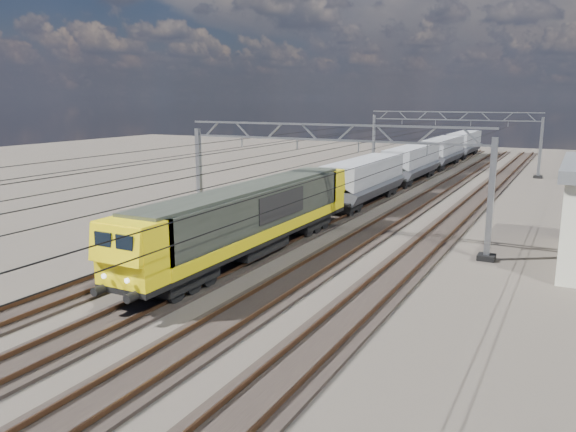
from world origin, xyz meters
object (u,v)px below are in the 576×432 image
at_px(catenary_gantry_mid, 327,177).
at_px(catenary_gantry_far, 452,139).
at_px(locomotive, 252,216).
at_px(hopper_wagon_fourth, 464,142).
at_px(hopper_wagon_mid, 412,161).
at_px(hopper_wagon_lead, 365,178).
at_px(hopper_wagon_third, 443,150).

bearing_deg(catenary_gantry_mid, catenary_gantry_far, 90.00).
bearing_deg(catenary_gantry_far, locomotive, -92.76).
bearing_deg(catenary_gantry_far, hopper_wagon_fourth, 96.05).
distance_m(catenary_gantry_mid, hopper_wagon_fourth, 54.93).
bearing_deg(hopper_wagon_mid, catenary_gantry_mid, -85.68).
distance_m(locomotive, hopper_wagon_fourth, 60.30).
height_order(catenary_gantry_mid, hopper_wagon_fourth, catenary_gantry_mid).
bearing_deg(locomotive, hopper_wagon_fourth, 90.00).
bearing_deg(hopper_wagon_mid, hopper_wagon_fourth, 90.00).
bearing_deg(hopper_wagon_fourth, hopper_wagon_mid, -90.00).
bearing_deg(catenary_gantry_mid, hopper_wagon_mid, 94.32).
distance_m(catenary_gantry_mid, hopper_wagon_lead, 12.54).
relative_size(hopper_wagon_mid, hopper_wagon_fourth, 1.00).
height_order(hopper_wagon_mid, hopper_wagon_third, same).
bearing_deg(catenary_gantry_far, hopper_wagon_third, 113.20).
xyz_separation_m(catenary_gantry_mid, hopper_wagon_mid, (-2.00, 26.47, -1.67)).
relative_size(catenary_gantry_mid, hopper_wagon_fourth, 1.53).
relative_size(catenary_gantry_far, hopper_wagon_fourth, 1.53).
distance_m(catenary_gantry_mid, locomotive, 6.00).
bearing_deg(catenary_gantry_far, hopper_wagon_mid, -101.85).
bearing_deg(hopper_wagon_third, hopper_wagon_mid, -90.00).
bearing_deg(locomotive, hopper_wagon_third, 90.00).
bearing_deg(hopper_wagon_lead, hopper_wagon_third, 90.00).
height_order(hopper_wagon_lead, hopper_wagon_fourth, same).
relative_size(catenary_gantry_far, hopper_wagon_lead, 1.53).
bearing_deg(hopper_wagon_mid, locomotive, -90.00).
height_order(hopper_wagon_mid, hopper_wagon_fourth, same).
relative_size(hopper_wagon_lead, hopper_wagon_third, 1.00).
bearing_deg(hopper_wagon_mid, catenary_gantry_far, 78.15).
relative_size(catenary_gantry_far, hopper_wagon_third, 1.53).
bearing_deg(hopper_wagon_third, catenary_gantry_far, -66.80).
relative_size(catenary_gantry_mid, hopper_wagon_third, 1.53).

